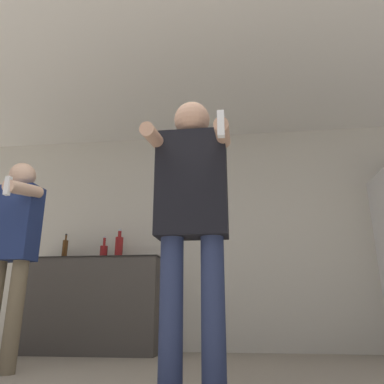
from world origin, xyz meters
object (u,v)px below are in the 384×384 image
(bottle_brown_liquor, at_px, (119,247))
(person_man_side, at_px, (12,239))
(bottle_green_wine, at_px, (65,250))
(person_woman_foreground, at_px, (192,210))
(bottle_short_whiskey, at_px, (104,252))

(bottle_brown_liquor, height_order, person_man_side, person_man_side)
(bottle_green_wine, bearing_deg, bottle_brown_liquor, -0.00)
(person_woman_foreground, bearing_deg, bottle_short_whiskey, 121.43)
(bottle_green_wine, height_order, bottle_short_whiskey, bottle_green_wine)
(bottle_brown_liquor, distance_m, bottle_green_wine, 0.64)
(bottle_green_wine, height_order, person_man_side, person_man_side)
(bottle_green_wine, xyz_separation_m, person_woman_foreground, (1.73, -2.06, -0.11))
(bottle_short_whiskey, relative_size, person_man_side, 0.17)
(bottle_green_wine, xyz_separation_m, bottle_short_whiskey, (0.47, -0.00, -0.03))
(bottle_green_wine, distance_m, person_woman_foreground, 2.69)
(bottle_brown_liquor, distance_m, person_man_side, 1.44)
(bottle_brown_liquor, height_order, bottle_green_wine, bottle_brown_liquor)
(bottle_short_whiskey, bearing_deg, person_man_side, -100.68)
(bottle_brown_liquor, bearing_deg, person_man_side, -107.60)
(bottle_brown_liquor, relative_size, person_man_side, 0.22)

